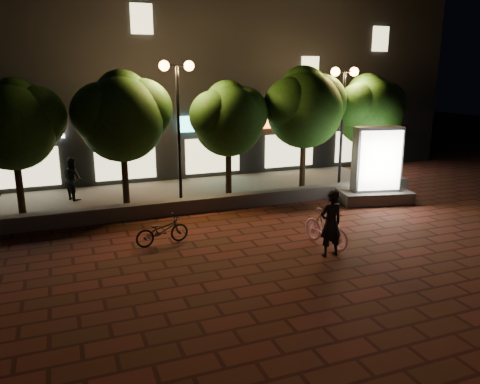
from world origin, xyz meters
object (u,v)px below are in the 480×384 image
rider (331,224)px  pedestrian (73,179)px  tree_far_left (14,122)px  tree_left (122,114)px  tree_far_right (370,108)px  street_lamp_left (178,96)px  street_lamp_right (343,96)px  ad_kiosk (376,172)px  scooter_pink (326,228)px  scooter_parked (162,230)px  tree_mid (229,116)px  tree_right (305,105)px

rider → pedestrian: 10.43m
tree_far_left → rider: 10.70m
tree_left → tree_far_right: 10.50m
street_lamp_left → street_lamp_right: (7.00, 0.00, -0.13)m
street_lamp_left → ad_kiosk: (7.01, -2.44, -2.86)m
tree_far_right → street_lamp_left: street_lamp_left is taller
ad_kiosk → scooter_pink: size_ratio=1.67×
scooter_pink → scooter_parked: scooter_pink is taller
ad_kiosk → scooter_parked: (-8.57, -1.54, -0.75)m
tree_far_left → tree_mid: (7.50, -0.00, -0.08)m
tree_far_left → tree_left: (3.50, 0.00, 0.15)m
tree_left → pedestrian: tree_left is taller
tree_far_left → street_lamp_left: street_lamp_left is taller
tree_far_left → tree_right: (10.80, 0.00, 0.27)m
rider → scooter_parked: 4.80m
tree_right → rider: 7.82m
tree_mid → tree_far_right: bearing=0.0°
tree_left → ad_kiosk: size_ratio=1.68×
tree_left → street_lamp_right: size_ratio=0.98×
tree_left → tree_far_right: size_ratio=1.03×
tree_far_left → street_lamp_right: street_lamp_right is taller
tree_left → scooter_parked: bearing=-84.9°
street_lamp_right → rider: (-4.51, -6.51, -2.98)m
tree_far_right → rider: bearing=-131.8°
tree_far_right → pedestrian: bearing=172.7°
tree_far_left → scooter_parked: size_ratio=2.92×
street_lamp_right → rider: bearing=-124.7°
tree_far_left → street_lamp_right: size_ratio=0.93×
ad_kiosk → pedestrian: ad_kiosk is taller
rider → scooter_parked: size_ratio=1.16×
street_lamp_left → tree_left: bearing=172.3°
scooter_parked → tree_far_left: bearing=33.7°
rider → tree_far_right: bearing=-134.7°
tree_far_left → street_lamp_right: bearing=-1.2°
street_lamp_left → scooter_pink: size_ratio=2.97×
tree_right → pedestrian: (-9.12, 1.57, -2.66)m
tree_left → rider: tree_left is taller
tree_left → tree_right: size_ratio=0.97×
tree_mid → scooter_parked: (-3.62, -4.25, -2.80)m
tree_far_left → tree_left: size_ratio=0.95×
tree_left → ad_kiosk: tree_left is taller
tree_left → scooter_parked: 5.23m
tree_left → pedestrian: size_ratio=2.95×
ad_kiosk → tree_left: bearing=163.2°
street_lamp_right → street_lamp_left: bearing=180.0°
tree_far_left → tree_left: tree_left is taller
rider → street_lamp_right: bearing=-127.6°
ad_kiosk → rider: size_ratio=1.58×
ad_kiosk → tree_mid: bearing=151.4°
tree_far_left → pedestrian: bearing=43.1°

